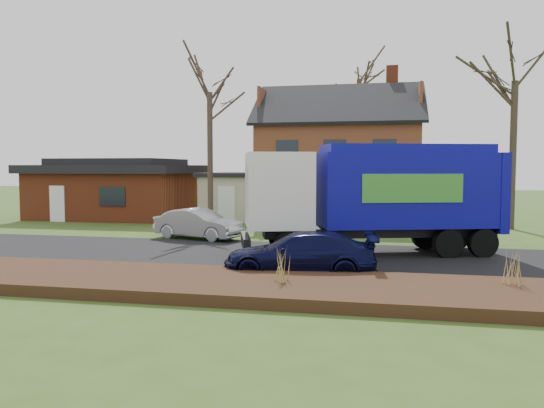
# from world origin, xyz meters

# --- Properties ---
(ground) EXTENTS (120.00, 120.00, 0.00)m
(ground) POSITION_xyz_m (0.00, 0.00, 0.00)
(ground) COLOR #344D19
(ground) RESTS_ON ground
(road) EXTENTS (80.00, 7.00, 0.02)m
(road) POSITION_xyz_m (0.00, 0.00, 0.01)
(road) COLOR black
(road) RESTS_ON ground
(mulch_verge) EXTENTS (80.00, 3.50, 0.30)m
(mulch_verge) POSITION_xyz_m (0.00, -5.30, 0.15)
(mulch_verge) COLOR black
(mulch_verge) RESTS_ON ground
(main_house) EXTENTS (12.95, 8.95, 9.26)m
(main_house) POSITION_xyz_m (1.49, 13.91, 4.03)
(main_house) COLOR #C0B89B
(main_house) RESTS_ON ground
(ranch_house) EXTENTS (9.80, 8.20, 3.70)m
(ranch_house) POSITION_xyz_m (-12.00, 13.00, 1.81)
(ranch_house) COLOR #993E21
(ranch_house) RESTS_ON ground
(garbage_truck) EXTENTS (9.61, 5.13, 3.98)m
(garbage_truck) POSITION_xyz_m (4.37, 1.29, 2.30)
(garbage_truck) COLOR black
(garbage_truck) RESTS_ON ground
(silver_sedan) EXTENTS (4.29, 2.48, 1.34)m
(silver_sedan) POSITION_xyz_m (-3.44, 3.88, 0.67)
(silver_sedan) COLOR #9B9DA2
(silver_sedan) RESTS_ON ground
(navy_wagon) EXTENTS (4.64, 2.34, 1.29)m
(navy_wagon) POSITION_xyz_m (2.18, -3.12, 0.65)
(navy_wagon) COLOR black
(navy_wagon) RESTS_ON ground
(tree_front_west) EXTENTS (3.35, 3.35, 9.95)m
(tree_front_west) POSITION_xyz_m (-4.57, 8.97, 8.20)
(tree_front_west) COLOR #402F26
(tree_front_west) RESTS_ON ground
(tree_front_east) EXTENTS (3.87, 3.87, 10.76)m
(tree_front_east) POSITION_xyz_m (11.02, 10.74, 8.75)
(tree_front_east) COLOR #3C3224
(tree_front_east) RESTS_ON ground
(tree_back) EXTENTS (4.12, 4.12, 13.03)m
(tree_back) POSITION_xyz_m (2.76, 21.38, 10.86)
(tree_back) COLOR #3C3224
(tree_back) RESTS_ON ground
(grass_clump_mid) EXTENTS (0.33, 0.27, 0.93)m
(grass_clump_mid) POSITION_xyz_m (2.08, -5.39, 0.76)
(grass_clump_mid) COLOR #9F8B46
(grass_clump_mid) RESTS_ON mulch_verge
(grass_clump_east) EXTENTS (0.34, 0.28, 0.84)m
(grass_clump_east) POSITION_xyz_m (7.66, -4.55, 0.72)
(grass_clump_east) COLOR tan
(grass_clump_east) RESTS_ON mulch_verge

